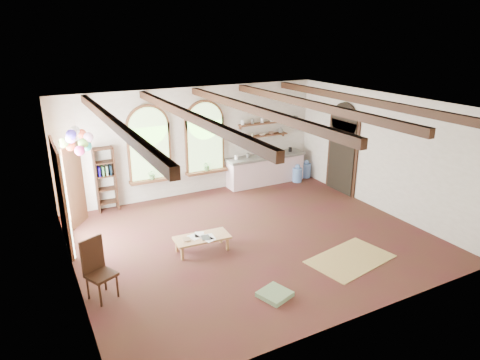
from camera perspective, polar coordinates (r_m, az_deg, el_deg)
floor at (r=10.40m, az=1.59°, el=-7.68°), size 8.00×8.00×0.00m
ceiling_beams at (r=9.41m, az=1.77°, el=9.39°), size 6.20×6.80×0.18m
window_left at (r=12.31m, az=-12.00°, el=4.37°), size 1.30×0.28×2.20m
window_right at (r=12.85m, az=-4.70°, el=5.36°), size 1.30×0.28×2.20m
left_doorway at (r=10.50m, az=-22.68°, el=-2.12°), size 0.10×1.90×2.50m
right_doorway at (r=13.31m, az=13.39°, el=3.01°), size 0.10×1.30×2.40m
kitchen_counter at (r=13.86m, az=3.42°, el=1.46°), size 2.68×0.62×0.94m
wall_shelf_lower at (r=13.72m, az=3.12°, el=5.94°), size 1.70×0.24×0.04m
wall_shelf_upper at (r=13.63m, az=3.15°, el=7.58°), size 1.70×0.24×0.04m
wall_clock at (r=14.37m, az=7.33°, el=7.86°), size 0.32×0.04×0.32m
bookshelf at (r=12.15m, az=-17.49°, el=0.07°), size 0.53×0.32×1.80m
coffee_table at (r=9.72m, az=-5.08°, el=-7.76°), size 1.27×0.64×0.35m
side_chair at (r=8.51m, az=-18.02°, el=-12.75°), size 0.62×0.62×1.17m
floor_mat at (r=9.79m, az=14.49°, el=-10.15°), size 2.00×1.45×0.02m
floor_cushion at (r=8.32m, az=4.66°, el=-14.94°), size 0.67×0.67×0.09m
water_jug_a at (r=14.16m, az=7.65°, el=0.79°), size 0.31×0.31×0.60m
water_jug_b at (r=14.63m, az=8.79°, el=1.37°), size 0.32×0.32×0.61m
balloon_cluster at (r=10.55m, az=-20.80°, el=4.97°), size 0.76×0.85×1.14m
table_book at (r=9.59m, az=-7.56°, el=-7.91°), size 0.19×0.24×0.02m
tablet at (r=9.64m, az=-4.61°, el=-7.65°), size 0.23×0.29×0.01m
potted_plant_left at (r=12.43m, az=-11.61°, el=0.78°), size 0.27×0.23×0.30m
potted_plant_right at (r=12.97m, az=-4.42°, el=1.91°), size 0.27×0.23×0.30m
shelf_cup_a at (r=13.34m, az=0.34°, el=5.89°), size 0.12×0.10×0.10m
shelf_cup_b at (r=13.50m, az=1.66°, el=6.04°), size 0.10×0.10×0.09m
shelf_bowl_a at (r=13.68m, az=2.94°, el=6.11°), size 0.22×0.22×0.05m
shelf_bowl_b at (r=13.86m, az=4.19°, el=6.27°), size 0.20×0.20×0.06m
shelf_vase at (r=14.03m, az=5.42°, el=6.67°), size 0.18×0.18×0.19m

